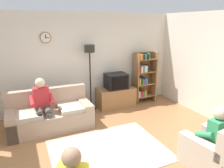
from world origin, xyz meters
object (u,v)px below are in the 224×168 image
Objects in this scene: tv_stand at (116,97)px; bookshelf at (143,76)px; person_on_couch at (42,102)px; armchair_near_bookshelf at (214,152)px; person_in_right_armchair at (212,133)px; tv at (116,81)px; floor_lamp at (90,60)px; couch at (50,115)px.

tv_stand is 1.11m from bookshelf.
bookshelf is at bearing 13.81° from person_on_couch.
armchair_near_bookshelf is 3.59m from person_on_couch.
person_in_right_armchair is (2.50, -2.44, -0.09)m from person_on_couch.
tv is 0.39× the size of bookshelf.
floor_lamp reaches higher than bookshelf.
person_in_right_armchair is (0.37, -3.13, 0.32)m from tv_stand.
floor_lamp reaches higher than couch.
couch is at bearing -167.50° from bookshelf.
person_in_right_armchair is (-0.60, -3.20, -0.22)m from bookshelf.
tv_stand is at bearing 96.68° from person_in_right_armchair.
couch and armchair_near_bookshelf have the same top height.
tv_stand is at bearing 96.68° from armchair_near_bookshelf.
tv is at bearing 17.44° from person_on_couch.
tv_stand is at bearing 90.00° from tv.
bookshelf reaches higher than person_in_right_armchair.
floor_lamp is (-1.71, 0.03, 0.63)m from bookshelf.
person_on_couch is (-3.10, -0.76, -0.12)m from bookshelf.
tv is 0.62× the size of armchair_near_bookshelf.
tv_stand is 2.28m from person_on_couch.
bookshelf is 3.26m from person_in_right_armchair.
couch is 0.43m from person_on_couch.
armchair_near_bookshelf is at bearing -83.27° from tv.
bookshelf is at bearing -1.07° from floor_lamp.
person_in_right_armchair is at bearing -83.26° from tv.
bookshelf is 3.20m from person_on_couch.
person_in_right_armchair is at bearing -71.11° from floor_lamp.
couch reaches higher than tv_stand.
armchair_near_bookshelf is at bearing -71.42° from floor_lamp.
person_on_couch is at bearing 135.78° from person_in_right_armchair.
person_in_right_armchair is at bearing 96.69° from armchair_near_bookshelf.
tv is at bearing -9.49° from floor_lamp.
couch is 1.71× the size of person_in_right_armchair.
couch is 1.74× the size of tv_stand.
bookshelf is at bearing 12.50° from couch.
bookshelf is at bearing 5.41° from tv.
person_in_right_armchair is at bearing -44.22° from person_on_couch.
armchair_near_bookshelf is at bearing -45.13° from person_on_couch.
floor_lamp is 1.77m from person_on_couch.
floor_lamp is (-0.74, 0.12, 0.65)m from tv.
bookshelf is (2.94, 0.65, 0.51)m from couch.
floor_lamp is at bearing 170.51° from tv.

